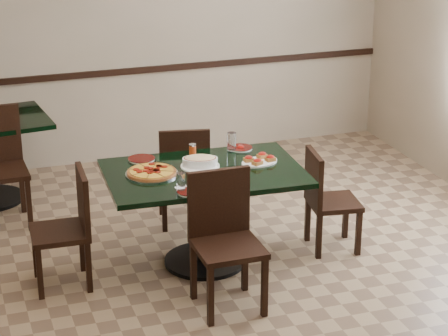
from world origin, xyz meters
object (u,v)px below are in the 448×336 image
object	(u,v)px
chair_left	(70,223)
lasagna_casserole	(200,161)
chair_right	(325,196)
chair_near	(224,232)
pepperoni_pizza	(152,172)
main_table	(204,194)
bread_basket	(225,179)
bruschetta_platter	(259,160)
chair_far	(184,171)

from	to	relation	value
chair_left	lasagna_casserole	world-z (taller)	chair_left
chair_right	lasagna_casserole	distance (m)	1.03
chair_right	lasagna_casserole	size ratio (longest dim) A/B	2.71
chair_near	pepperoni_pizza	xyz separation A→B (m)	(-0.33, 0.66, 0.24)
pepperoni_pizza	main_table	bearing A→B (deg)	-7.80
chair_near	lasagna_casserole	xyz separation A→B (m)	(0.05, 0.69, 0.26)
bread_basket	lasagna_casserole	bearing A→B (deg)	118.76
pepperoni_pizza	bruschetta_platter	bearing A→B (deg)	-1.85
chair_left	bread_basket	size ratio (longest dim) A/B	3.08
lasagna_casserole	pepperoni_pizza	bearing A→B (deg)	-159.32
chair_far	chair_right	bearing A→B (deg)	150.64
main_table	lasagna_casserole	size ratio (longest dim) A/B	4.98
main_table	chair_far	size ratio (longest dim) A/B	1.71
chair_near	chair_left	world-z (taller)	chair_near
lasagna_casserole	chair_left	bearing A→B (deg)	-159.48
chair_left	bread_basket	bearing A→B (deg)	77.01
main_table	bread_basket	xyz separation A→B (m)	(0.06, -0.29, 0.22)
chair_left	chair_far	bearing A→B (deg)	126.09
pepperoni_pizza	bread_basket	size ratio (longest dim) A/B	1.38
main_table	bruschetta_platter	distance (m)	0.49
chair_near	bread_basket	world-z (taller)	chair_near
chair_near	lasagna_casserole	world-z (taller)	chair_near
chair_far	bread_basket	size ratio (longest dim) A/B	3.11
pepperoni_pizza	chair_left	bearing A→B (deg)	-175.35
chair_near	bread_basket	bearing A→B (deg)	70.15
pepperoni_pizza	lasagna_casserole	distance (m)	0.38
chair_right	pepperoni_pizza	bearing A→B (deg)	93.04
chair_far	chair_right	size ratio (longest dim) A/B	1.08
pepperoni_pizza	bread_basket	world-z (taller)	bread_basket
chair_far	chair_left	size ratio (longest dim) A/B	1.01
chair_near	chair_left	size ratio (longest dim) A/B	1.10
main_table	chair_near	bearing A→B (deg)	-91.99
main_table	bruschetta_platter	size ratio (longest dim) A/B	4.30
chair_right	chair_left	xyz separation A→B (m)	(-1.96, 0.07, 0.03)
lasagna_casserole	main_table	bearing A→B (deg)	-71.25
chair_far	chair_near	size ratio (longest dim) A/B	0.92
pepperoni_pizza	bruschetta_platter	distance (m)	0.83
chair_far	pepperoni_pizza	size ratio (longest dim) A/B	2.26
chair_near	pepperoni_pizza	distance (m)	0.77
chair_far	bruschetta_platter	world-z (taller)	chair_far
bread_basket	bruschetta_platter	size ratio (longest dim) A/B	0.81
bread_basket	chair_right	bearing A→B (deg)	32.84
chair_left	chair_right	bearing A→B (deg)	90.40
chair_left	pepperoni_pizza	xyz separation A→B (m)	(0.62, 0.05, 0.29)
chair_far	bruschetta_platter	bearing A→B (deg)	131.29
chair_right	pepperoni_pizza	size ratio (longest dim) A/B	2.10
chair_right	bruschetta_platter	xyz separation A→B (m)	(-0.51, 0.09, 0.33)
chair_near	bruschetta_platter	xyz separation A→B (m)	(0.49, 0.63, 0.24)
chair_right	lasagna_casserole	world-z (taller)	lasagna_casserole
main_table	bread_basket	bearing A→B (deg)	-75.25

